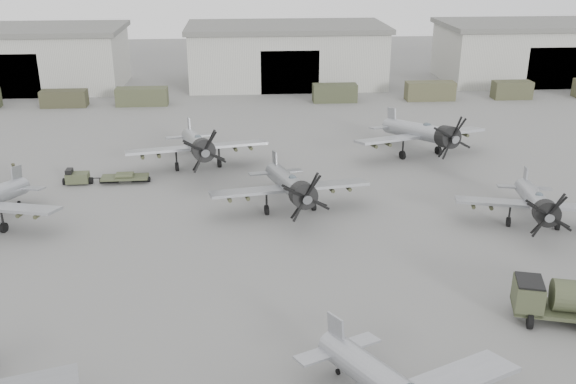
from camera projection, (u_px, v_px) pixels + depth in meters
name	position (u px, v px, depth m)	size (l,w,h in m)	color
ground	(362.00, 298.00, 38.84)	(220.00, 220.00, 0.00)	slate
hangar_left	(23.00, 58.00, 91.98)	(29.00, 14.80, 8.70)	#B3B4A9
hangar_center	(286.00, 54.00, 94.67)	(29.00, 14.80, 8.70)	#B3B4A9
hangar_right	(536.00, 51.00, 97.37)	(29.00, 14.80, 8.70)	#B3B4A9
support_truck_1	(64.00, 98.00, 82.70)	(5.80, 2.20, 2.15)	#383824
support_truck_2	(142.00, 96.00, 83.37)	(6.64, 2.20, 2.31)	#41452D
support_truck_4	(335.00, 93.00, 85.16)	(5.83, 2.20, 2.36)	#3A3F29
support_truck_5	(430.00, 91.00, 86.05)	(6.54, 2.20, 2.47)	#48482F
support_truck_6	(512.00, 90.00, 86.87)	(5.17, 2.20, 2.37)	#40412A
aircraft_mid_1	(291.00, 185.00, 50.09)	(12.82, 11.53, 5.09)	gray
aircraft_mid_2	(536.00, 202.00, 47.41)	(11.71, 10.54, 4.66)	#95979D
aircraft_far_0	(197.00, 145.00, 59.66)	(13.42, 12.08, 5.33)	#92959A
aircraft_far_1	(423.00, 133.00, 63.02)	(13.75, 12.38, 5.49)	#9DA0A6
fuel_tanker	(574.00, 299.00, 35.87)	(7.05, 3.97, 2.59)	#3D432B
tug_trailer	(96.00, 178.00, 56.86)	(7.16, 1.59, 1.44)	#3F452D
ground_crew	(15.00, 173.00, 56.78)	(0.68, 0.45, 1.87)	#383825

